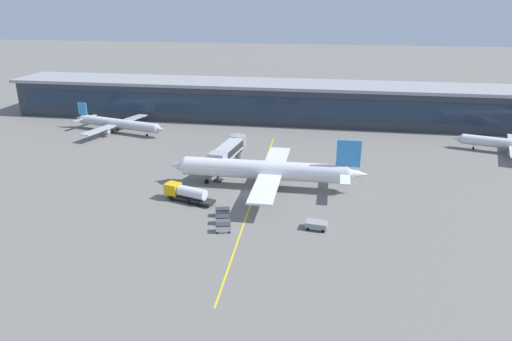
# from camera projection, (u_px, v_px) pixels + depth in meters

# --- Properties ---
(ground_plane) EXTENTS (700.00, 700.00, 0.00)m
(ground_plane) POSITION_uv_depth(u_px,v_px,m) (247.00, 194.00, 96.21)
(ground_plane) COLOR slate
(apron_lead_in_line) EXTENTS (2.99, 79.96, 0.01)m
(apron_lead_in_line) POSITION_uv_depth(u_px,v_px,m) (255.00, 191.00, 97.84)
(apron_lead_in_line) COLOR yellow
(apron_lead_in_line) RESTS_ON ground_plane
(terminal_building) EXTENTS (218.52, 20.26, 12.40)m
(terminal_building) POSITION_uv_depth(u_px,v_px,m) (330.00, 103.00, 151.85)
(terminal_building) COLOR #2D333D
(terminal_building) RESTS_ON ground_plane
(main_airliner) EXTENTS (42.91, 33.95, 11.46)m
(main_airliner) POSITION_uv_depth(u_px,v_px,m) (266.00, 170.00, 98.37)
(main_airliner) COLOR white
(main_airliner) RESTS_ON ground_plane
(jet_bridge) EXTENTS (5.73, 17.84, 6.71)m
(jet_bridge) POSITION_uv_depth(u_px,v_px,m) (230.00, 150.00, 108.46)
(jet_bridge) COLOR #B2B7BC
(jet_bridge) RESTS_ON ground_plane
(fuel_tanker) EXTENTS (11.06, 5.53, 3.25)m
(fuel_tanker) POSITION_uv_depth(u_px,v_px,m) (186.00, 193.00, 92.36)
(fuel_tanker) COLOR #232326
(fuel_tanker) RESTS_ON ground_plane
(pushback_tug) EXTENTS (4.07, 2.78, 1.40)m
(pushback_tug) POSITION_uv_depth(u_px,v_px,m) (317.00, 225.00, 81.33)
(pushback_tug) COLOR gray
(pushback_tug) RESTS_ON ground_plane
(baggage_cart_0) EXTENTS (2.95, 2.17, 1.48)m
(baggage_cart_0) POSITION_uv_depth(u_px,v_px,m) (223.00, 228.00, 80.40)
(baggage_cart_0) COLOR #B2B7BC
(baggage_cart_0) RESTS_ON ground_plane
(baggage_cart_1) EXTENTS (2.95, 2.17, 1.48)m
(baggage_cart_1) POSITION_uv_depth(u_px,v_px,m) (223.00, 219.00, 83.39)
(baggage_cart_1) COLOR #B2B7BC
(baggage_cart_1) RESTS_ON ground_plane
(baggage_cart_2) EXTENTS (2.95, 2.17, 1.48)m
(baggage_cart_2) POSITION_uv_depth(u_px,v_px,m) (223.00, 212.00, 86.38)
(baggage_cart_2) COLOR #595B60
(baggage_cart_2) RESTS_ON ground_plane
(commuter_jet_far) EXTENTS (28.66, 23.00, 7.69)m
(commuter_jet_far) POSITION_uv_depth(u_px,v_px,m) (512.00, 144.00, 120.52)
(commuter_jet_far) COLOR silver
(commuter_jet_far) RESTS_ON ground_plane
(commuter_jet_near) EXTENTS (33.29, 26.87, 8.05)m
(commuter_jet_near) POSITION_uv_depth(u_px,v_px,m) (118.00, 123.00, 140.18)
(commuter_jet_near) COLOR #B2B7BC
(commuter_jet_near) RESTS_ON ground_plane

